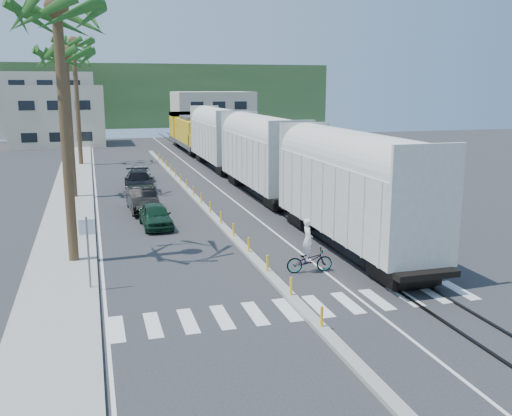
{
  "coord_description": "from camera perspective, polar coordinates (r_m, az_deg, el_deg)",
  "views": [
    {
      "loc": [
        -6.97,
        -20.25,
        7.92
      ],
      "look_at": [
        0.71,
        6.2,
        2.0
      ],
      "focal_mm": 40.0,
      "sensor_mm": 36.0,
      "label": 1
    }
  ],
  "objects": [
    {
      "name": "car_third",
      "position": [
        44.68,
        -11.65,
        2.64
      ],
      "size": [
        2.55,
        5.36,
        1.5
      ],
      "primitive_type": "imported",
      "rotation": [
        0.0,
        0.0,
        -0.04
      ],
      "color": "black",
      "rests_on": "ground"
    },
    {
      "name": "crosswalk",
      "position": [
        21.08,
        4.43,
        -9.96
      ],
      "size": [
        14.0,
        2.2,
        0.01
      ],
      "primitive_type": "cube",
      "color": "silver",
      "rests_on": "ground"
    },
    {
      "name": "median",
      "position": [
        41.56,
        -6.25,
        1.19
      ],
      "size": [
        0.45,
        60.0,
        0.85
      ],
      "color": "gray",
      "rests_on": "ground"
    },
    {
      "name": "lane_markings",
      "position": [
        46.19,
        -9.97,
        2.08
      ],
      "size": [
        9.42,
        90.0,
        0.01
      ],
      "color": "silver",
      "rests_on": "ground"
    },
    {
      "name": "street_sign",
      "position": [
        23.04,
        -16.48,
        -3.35
      ],
      "size": [
        0.6,
        0.08,
        3.0
      ],
      "color": "slate",
      "rests_on": "ground"
    },
    {
      "name": "rails",
      "position": [
        50.34,
        -2.24,
        3.1
      ],
      "size": [
        1.56,
        100.0,
        0.06
      ],
      "color": "black",
      "rests_on": "ground"
    },
    {
      "name": "ground",
      "position": [
        22.84,
        2.65,
        -8.18
      ],
      "size": [
        140.0,
        140.0,
        0.0
      ],
      "primitive_type": "plane",
      "color": "#28282B",
      "rests_on": "ground"
    },
    {
      "name": "sidewalk",
      "position": [
        45.95,
        -17.87,
        1.71
      ],
      "size": [
        3.0,
        90.0,
        0.15
      ],
      "primitive_type": "cube",
      "color": "gray",
      "rests_on": "ground"
    },
    {
      "name": "buildings",
      "position": [
        91.98,
        -16.06,
        9.45
      ],
      "size": [
        38.0,
        27.0,
        10.0
      ],
      "color": "#BAAE94",
      "rests_on": "ground"
    },
    {
      "name": "car_rear",
      "position": [
        49.9,
        -11.53,
        3.43
      ],
      "size": [
        2.11,
        4.3,
        1.17
      ],
      "primitive_type": "imported",
      "rotation": [
        0.0,
        0.0,
        -0.02
      ],
      "color": "#B6B9BB",
      "rests_on": "ground"
    },
    {
      "name": "hillside",
      "position": [
        120.47,
        -13.12,
        10.91
      ],
      "size": [
        80.0,
        20.0,
        12.0
      ],
      "primitive_type": "cube",
      "color": "#385628",
      "rests_on": "ground"
    },
    {
      "name": "cyclist",
      "position": [
        24.76,
        5.32,
        -4.71
      ],
      "size": [
        1.03,
        2.13,
        2.4
      ],
      "rotation": [
        0.0,
        0.0,
        1.49
      ],
      "color": "#9EA0A5",
      "rests_on": "ground"
    },
    {
      "name": "car_second",
      "position": [
        37.39,
        -11.32,
        0.89
      ],
      "size": [
        2.03,
        4.89,
        1.57
      ],
      "primitive_type": "imported",
      "rotation": [
        0.0,
        0.0,
        0.04
      ],
      "color": "black",
      "rests_on": "ground"
    },
    {
      "name": "palm_trees",
      "position": [
        43.06,
        -18.34,
        15.38
      ],
      "size": [
        3.5,
        37.2,
        13.75
      ],
      "color": "brown",
      "rests_on": "ground"
    },
    {
      "name": "car_lead",
      "position": [
        32.96,
        -10.02,
        -0.75
      ],
      "size": [
        1.92,
        4.12,
        1.36
      ],
      "primitive_type": "imported",
      "rotation": [
        0.0,
        0.0,
        0.04
      ],
      "color": "#10311E",
      "rests_on": "ground"
    },
    {
      "name": "freight_train",
      "position": [
        47.22,
        -1.43,
        6.03
      ],
      "size": [
        3.0,
        60.94,
        5.85
      ],
      "color": "beige",
      "rests_on": "ground"
    }
  ]
}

